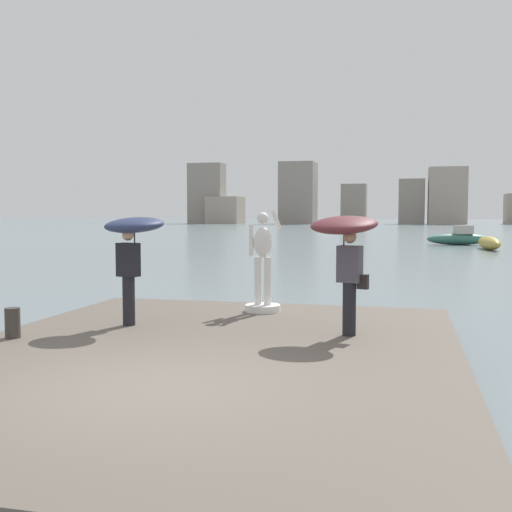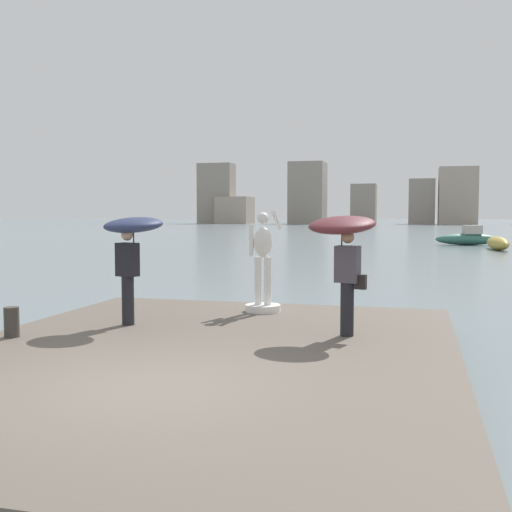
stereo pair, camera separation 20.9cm
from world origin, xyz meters
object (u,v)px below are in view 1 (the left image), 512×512
(onlooker_right, at_px, (346,239))
(boat_mid, at_px, (489,243))
(onlooker_left, at_px, (133,238))
(statue_white_figure, at_px, (263,272))
(mooring_bollard, at_px, (13,323))
(boat_leftward, at_px, (459,238))

(onlooker_right, height_order, boat_mid, onlooker_right)
(boat_mid, bearing_deg, onlooker_left, -106.99)
(statue_white_figure, height_order, mooring_bollard, statue_white_figure)
(mooring_bollard, bearing_deg, boat_mid, 71.54)
(statue_white_figure, relative_size, onlooker_left, 1.04)
(boat_mid, height_order, boat_leftward, boat_leftward)
(onlooker_left, xyz_separation_m, onlooker_right, (3.76, 0.03, 0.02))
(onlooker_left, distance_m, boat_leftward, 39.78)
(statue_white_figure, xyz_separation_m, boat_mid, (8.16, 30.83, -0.78))
(statue_white_figure, bearing_deg, mooring_bollard, -132.93)
(onlooker_left, bearing_deg, boat_leftward, 77.44)
(onlooker_right, xyz_separation_m, boat_mid, (6.30, 32.89, -1.55))
(onlooker_left, bearing_deg, onlooker_right, 0.41)
(onlooker_left, distance_m, onlooker_right, 3.76)
(boat_mid, xyz_separation_m, boat_leftward, (-1.41, 5.89, 0.09))
(boat_mid, distance_m, boat_leftward, 6.05)
(onlooker_right, xyz_separation_m, boat_leftward, (4.89, 38.77, -1.46))
(statue_white_figure, bearing_deg, boat_leftward, 79.58)
(onlooker_right, bearing_deg, boat_leftward, 82.82)
(statue_white_figure, height_order, onlooker_right, statue_white_figure)
(boat_mid, bearing_deg, onlooker_right, -100.84)
(statue_white_figure, distance_m, boat_mid, 31.90)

